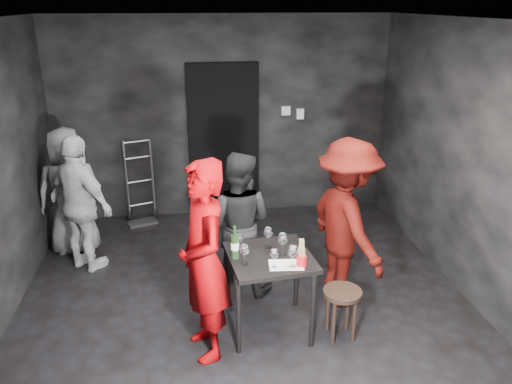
{
  "coord_description": "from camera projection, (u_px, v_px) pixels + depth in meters",
  "views": [
    {
      "loc": [
        -0.5,
        -4.14,
        2.85
      ],
      "look_at": [
        0.13,
        0.25,
        1.14
      ],
      "focal_mm": 35.0,
      "sensor_mm": 36.0,
      "label": 1
    }
  ],
  "objects": [
    {
      "name": "floor",
      "position": [
        247.0,
        310.0,
        4.91
      ],
      "size": [
        4.5,
        5.0,
        0.02
      ],
      "primitive_type": "cube",
      "color": "black",
      "rests_on": "ground"
    },
    {
      "name": "server_red",
      "position": [
        203.0,
        247.0,
        4.0
      ],
      "size": [
        0.64,
        0.82,
        2.0
      ],
      "primitive_type": "imported",
      "rotation": [
        0.0,
        0.0,
        -1.33
      ],
      "color": "#9E0206",
      "rests_on": "floor"
    },
    {
      "name": "wall_front",
      "position": [
        317.0,
        378.0,
        2.12
      ],
      "size": [
        4.5,
        0.04,
        2.7
      ],
      "primitive_type": "cube",
      "color": "black",
      "rests_on": "ground"
    },
    {
      "name": "wall_back",
      "position": [
        223.0,
        119.0,
        6.74
      ],
      "size": [
        4.5,
        0.04,
        2.7
      ],
      "primitive_type": "cube",
      "color": "black",
      "rests_on": "ground"
    },
    {
      "name": "reserved_card",
      "position": [
        300.0,
        248.0,
        4.41
      ],
      "size": [
        0.11,
        0.15,
        0.1
      ],
      "primitive_type": null,
      "rotation": [
        0.0,
        0.0,
        -0.23
      ],
      "color": "white",
      "rests_on": "tasting_table"
    },
    {
      "name": "wine_bottle",
      "position": [
        235.0,
        246.0,
        4.31
      ],
      "size": [
        0.07,
        0.07,
        0.31
      ],
      "rotation": [
        0.0,
        0.0,
        0.14
      ],
      "color": "black",
      "rests_on": "tasting_table"
    },
    {
      "name": "wallbox_lower",
      "position": [
        300.0,
        114.0,
        6.81
      ],
      "size": [
        0.1,
        0.06,
        0.14
      ],
      "primitive_type": "cube",
      "color": "#B7B7B2",
      "rests_on": "wall_back"
    },
    {
      "name": "ceiling",
      "position": [
        244.0,
        20.0,
        3.94
      ],
      "size": [
        4.5,
        5.0,
        0.02
      ],
      "primitive_type": "cube",
      "color": "silver",
      "rests_on": "ground"
    },
    {
      "name": "hand_truck",
      "position": [
        142.0,
        207.0,
        6.82
      ],
      "size": [
        0.38,
        0.33,
        1.14
      ],
      "rotation": [
        0.0,
        0.0,
        0.33
      ],
      "color": "#B2B2B7",
      "rests_on": "floor"
    },
    {
      "name": "wine_glass_f",
      "position": [
        282.0,
        243.0,
        4.37
      ],
      "size": [
        0.09,
        0.09,
        0.22
      ],
      "primitive_type": null,
      "rotation": [
        0.0,
        0.0,
        -0.07
      ],
      "color": "white",
      "rests_on": "tasting_table"
    },
    {
      "name": "wine_glass_a",
      "position": [
        244.0,
        254.0,
        4.21
      ],
      "size": [
        0.08,
        0.08,
        0.2
      ],
      "primitive_type": null,
      "rotation": [
        0.0,
        0.0,
        -0.09
      ],
      "color": "white",
      "rests_on": "tasting_table"
    },
    {
      "name": "wine_glass_c",
      "position": [
        268.0,
        237.0,
        4.5
      ],
      "size": [
        0.1,
        0.1,
        0.21
      ],
      "primitive_type": null,
      "rotation": [
        0.0,
        0.0,
        -0.23
      ],
      "color": "white",
      "rests_on": "tasting_table"
    },
    {
      "name": "bystander_grey",
      "position": [
        70.0,
        191.0,
        5.8
      ],
      "size": [
        0.79,
        0.46,
        1.55
      ],
      "primitive_type": "imported",
      "rotation": [
        0.0,
        0.0,
        3.21
      ],
      "color": "slate",
      "rests_on": "floor"
    },
    {
      "name": "wine_glass_e",
      "position": [
        293.0,
        256.0,
        4.16
      ],
      "size": [
        0.09,
        0.09,
        0.22
      ],
      "primitive_type": null,
      "rotation": [
        0.0,
        0.0,
        0.07
      ],
      "color": "white",
      "rests_on": "tasting_table"
    },
    {
      "name": "doorway",
      "position": [
        224.0,
        142.0,
        6.79
      ],
      "size": [
        0.95,
        0.1,
        2.1
      ],
      "primitive_type": "cube",
      "color": "black",
      "rests_on": "ground"
    },
    {
      "name": "tasting_mat",
      "position": [
        286.0,
        265.0,
        4.23
      ],
      "size": [
        0.31,
        0.22,
        0.0
      ],
      "primitive_type": "cube",
      "rotation": [
        0.0,
        0.0,
        -0.1
      ],
      "color": "white",
      "rests_on": "tasting_table"
    },
    {
      "name": "wall_right",
      "position": [
        481.0,
        170.0,
        4.72
      ],
      "size": [
        0.04,
        5.0,
        2.7
      ],
      "primitive_type": "cube",
      "color": "black",
      "rests_on": "ground"
    },
    {
      "name": "wallbox_upper",
      "position": [
        286.0,
        111.0,
        6.77
      ],
      "size": [
        0.12,
        0.06,
        0.12
      ],
      "primitive_type": "cube",
      "color": "#B7B7B2",
      "rests_on": "wall_back"
    },
    {
      "name": "breadstick_cup",
      "position": [
        302.0,
        253.0,
        4.17
      ],
      "size": [
        0.09,
        0.09,
        0.27
      ],
      "rotation": [
        0.0,
        0.0,
        0.07
      ],
      "color": "red",
      "rests_on": "tasting_table"
    },
    {
      "name": "tasting_table",
      "position": [
        270.0,
        265.0,
        4.43
      ],
      "size": [
        0.72,
        0.72,
        0.75
      ],
      "rotation": [
        0.0,
        0.0,
        0.11
      ],
      "color": "black",
      "rests_on": "floor"
    },
    {
      "name": "bystander_cream",
      "position": [
        80.0,
        202.0,
        5.41
      ],
      "size": [
        1.01,
        0.95,
        1.61
      ],
      "primitive_type": "imported",
      "rotation": [
        0.0,
        0.0,
        2.44
      ],
      "color": "silver",
      "rests_on": "floor"
    },
    {
      "name": "wine_glass_d",
      "position": [
        274.0,
        258.0,
        4.16
      ],
      "size": [
        0.09,
        0.09,
        0.18
      ],
      "primitive_type": null,
      "rotation": [
        0.0,
        0.0,
        0.28
      ],
      "color": "white",
      "rests_on": "tasting_table"
    },
    {
      "name": "man_maroon",
      "position": [
        347.0,
        214.0,
        4.76
      ],
      "size": [
        0.84,
        1.32,
        1.88
      ],
      "primitive_type": "imported",
      "rotation": [
        0.0,
        0.0,
        1.82
      ],
      "color": "#420906",
      "rests_on": "floor"
    },
    {
      "name": "woman_black",
      "position": [
        238.0,
        224.0,
        5.04
      ],
      "size": [
        0.82,
        0.64,
        1.48
      ],
      "primitive_type": "imported",
      "rotation": [
        0.0,
        0.0,
        2.75
      ],
      "color": "black",
      "rests_on": "floor"
    },
    {
      "name": "stool",
      "position": [
        342.0,
        300.0,
        4.4
      ],
      "size": [
        0.34,
        0.34,
        0.47
      ],
      "rotation": [
        0.0,
        0.0,
        0.41
      ],
      "color": "black",
      "rests_on": "floor"
    },
    {
      "name": "wine_glass_b",
      "position": [
        239.0,
        243.0,
        4.4
      ],
      "size": [
        0.1,
        0.1,
        0.2
      ],
      "primitive_type": null,
      "rotation": [
        0.0,
        0.0,
        -0.4
      ],
      "color": "white",
      "rests_on": "tasting_table"
    }
  ]
}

